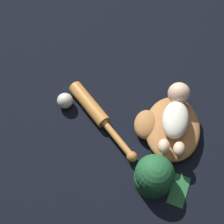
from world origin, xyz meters
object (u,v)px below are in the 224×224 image
at_px(baseball_glove, 168,127).
at_px(baseball_bat, 96,112).
at_px(baseball_cap, 155,175).
at_px(baseball, 65,101).
at_px(baby_figure, 176,113).

relative_size(baseball_glove, baseball_bat, 0.87).
bearing_deg(baseball_bat, baseball_cap, -150.98).
bearing_deg(baseball_bat, baseball, 59.22).
height_order(baby_figure, baseball_cap, baby_figure).
distance_m(baby_figure, baseball_cap, 0.28).
bearing_deg(baseball_cap, baseball_glove, -27.77).
height_order(baseball_glove, baseball_bat, baseball_glove).
bearing_deg(baseball_glove, baseball, 64.32).
bearing_deg(baby_figure, baseball_cap, 149.04).
xyz_separation_m(baseball_bat, baseball, (0.08, 0.13, 0.01)).
relative_size(baby_figure, baseball_bat, 0.76).
height_order(baseball, baseball_cap, baseball_cap).
bearing_deg(baseball, baseball_cap, -142.66).
relative_size(baby_figure, baseball, 4.51).
height_order(baby_figure, baseball_bat, baby_figure).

